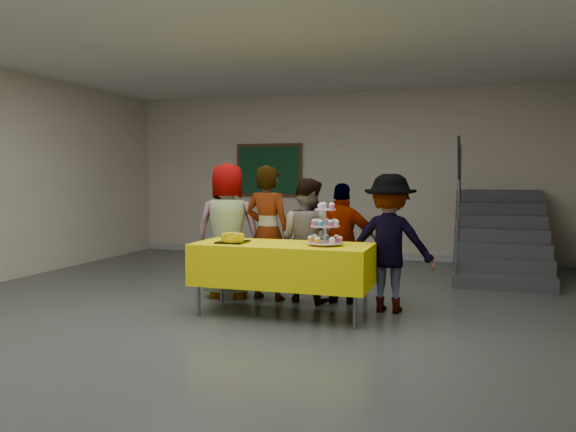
# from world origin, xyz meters

# --- Properties ---
(room_shell) EXTENTS (10.00, 10.04, 3.02)m
(room_shell) POSITION_xyz_m (0.00, 0.02, 2.13)
(room_shell) COLOR #4C514C
(room_shell) RESTS_ON ground
(bake_table) EXTENTS (1.88, 0.78, 0.77)m
(bake_table) POSITION_xyz_m (0.37, 0.55, 0.56)
(bake_table) COLOR #595960
(bake_table) RESTS_ON ground
(cupcake_stand) EXTENTS (0.38, 0.38, 0.44)m
(cupcake_stand) POSITION_xyz_m (0.84, 0.54, 0.94)
(cupcake_stand) COLOR silver
(cupcake_stand) RESTS_ON bake_table
(bear_cake) EXTENTS (0.32, 0.36, 0.12)m
(bear_cake) POSITION_xyz_m (-0.16, 0.46, 0.83)
(bear_cake) COLOR black
(bear_cake) RESTS_ON bake_table
(schoolchild_a) EXTENTS (0.89, 0.66, 1.65)m
(schoolchild_a) POSITION_xyz_m (-0.56, 1.24, 0.82)
(schoolchild_a) COLOR slate
(schoolchild_a) RESTS_ON ground
(schoolchild_b) EXTENTS (0.63, 0.46, 1.61)m
(schoolchild_b) POSITION_xyz_m (-0.05, 1.25, 0.81)
(schoolchild_b) COLOR slate
(schoolchild_b) RESTS_ON ground
(schoolchild_c) EXTENTS (0.83, 0.72, 1.46)m
(schoolchild_c) POSITION_xyz_m (0.42, 1.30, 0.73)
(schoolchild_c) COLOR slate
(schoolchild_c) RESTS_ON ground
(schoolchild_d) EXTENTS (0.85, 0.40, 1.40)m
(schoolchild_d) POSITION_xyz_m (0.85, 1.33, 0.70)
(schoolchild_d) COLOR slate
(schoolchild_d) RESTS_ON ground
(schoolchild_e) EXTENTS (0.99, 0.58, 1.51)m
(schoolchild_e) POSITION_xyz_m (1.43, 1.09, 0.75)
(schoolchild_e) COLOR slate
(schoolchild_e) RESTS_ON ground
(staircase) EXTENTS (1.30, 2.40, 2.04)m
(staircase) POSITION_xyz_m (2.70, 4.13, 0.49)
(staircase) COLOR #424447
(staircase) RESTS_ON ground
(noticeboard) EXTENTS (1.30, 0.05, 1.00)m
(noticeboard) POSITION_xyz_m (-1.37, 4.96, 1.60)
(noticeboard) COLOR #472B16
(noticeboard) RESTS_ON ground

